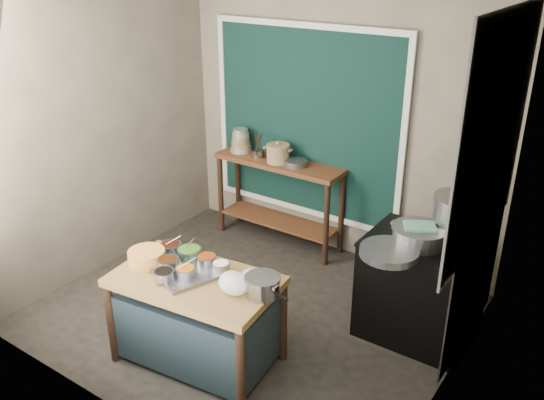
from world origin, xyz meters
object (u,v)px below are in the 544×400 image
Objects in this scene: stove_block at (420,290)px; condiment_tray at (180,268)px; yellow_basin at (147,257)px; stock_pot at (460,218)px; prep_table at (197,320)px; back_counter at (279,202)px; ceramic_crock at (278,154)px; utensil_cup at (258,153)px; steamer at (419,236)px; saucepan at (262,286)px.

condiment_tray is at bearing -139.18° from stove_block.
yellow_basin is 0.63× the size of stock_pot.
back_counter is (-0.60, 2.03, 0.10)m from prep_table.
stove_block is at bearing -20.20° from ceramic_crock.
utensil_cup is 2.25m from steamer.
utensil_cup reaches higher than prep_table.
ceramic_crock is 2.00m from steamer.
utensil_cup is at bearing 178.97° from ceramic_crock.
steamer is (0.71, 1.12, 0.13)m from saucepan.
yellow_basin is at bearing -86.19° from ceramic_crock.
utensil_cup is at bearing 140.99° from saucepan.
steamer is at bearing 72.10° from saucepan.
stove_block is at bearing 40.82° from condiment_tray.
condiment_tray is (-1.47, -1.27, 0.34)m from stove_block.
saucepan is 1.33m from steamer.
yellow_basin is at bearing -86.01° from back_counter.
steamer reaches higher than yellow_basin.
saucepan is at bearing -53.40° from utensil_cup.
condiment_tray is 2.27× the size of ceramic_crock.
ceramic_crock reaches higher than prep_table.
back_counter is 2.26m from saucepan.
stove_block is 2.11m from ceramic_crock.
yellow_basin is at bearing -78.92° from utensil_cup.
utensil_cup is at bearing 162.00° from stove_block.
saucepan is 1.91× the size of utensil_cup.
steamer is at bearing 37.90° from prep_table.
stock_pot is (1.48, 1.50, 0.69)m from prep_table.
back_counter is 5.44× the size of saucepan.
back_counter is 3.27× the size of steamer.
steamer is (1.26, 1.23, 0.58)m from prep_table.
steamer is at bearing 40.18° from condiment_tray.
utensil_cup reaches higher than yellow_basin.
prep_table is 2.12m from back_counter.
stove_block is at bearing -21.02° from back_counter.
ceramic_crock reaches higher than saucepan.
prep_table is 0.63m from yellow_basin.
yellow_basin is (-1.76, -1.34, 0.38)m from stove_block.
stove_block is 3.38× the size of saucepan.
utensil_cup reaches higher than condiment_tray.
saucepan reaches higher than prep_table.
back_counter is 2.08m from steamer.
prep_table is at bearing -73.50° from ceramic_crock.
back_counter is 10.40× the size of utensil_cup.
steamer reaches higher than saucepan.
stock_pot is 1.04× the size of steamer.
ceramic_crock is (0.01, -0.03, 0.56)m from back_counter.
yellow_basin is at bearing -142.61° from stove_block.
stove_block reaches higher than prep_table.
back_counter is 2.04m from stove_block.
ceramic_crock is at bearing 157.62° from steamer.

